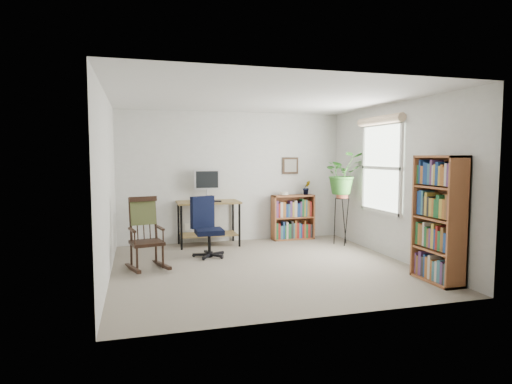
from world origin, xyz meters
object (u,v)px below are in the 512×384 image
object	(u,v)px
office_chair	(209,227)
rocking_chair	(147,233)
low_bookshelf	(293,217)
tall_bookshelf	(439,219)
desk	(209,223)

from	to	relation	value
office_chair	rocking_chair	bearing A→B (deg)	-177.11
low_bookshelf	tall_bookshelf	bearing A→B (deg)	-75.68
desk	office_chair	world-z (taller)	office_chair
desk	low_bookshelf	size ratio (longest dim) A/B	1.29
desk	tall_bookshelf	xyz separation A→B (m)	(2.44, -2.98, 0.41)
desk	tall_bookshelf	distance (m)	3.87
desk	low_bookshelf	world-z (taller)	low_bookshelf
low_bookshelf	rocking_chair	bearing A→B (deg)	-151.52
desk	rocking_chair	world-z (taller)	rocking_chair
rocking_chair	tall_bookshelf	size ratio (longest dim) A/B	0.64
desk	tall_bookshelf	size ratio (longest dim) A/B	0.69
desk	office_chair	xyz separation A→B (m)	(-0.13, -0.89, 0.09)
rocking_chair	low_bookshelf	xyz separation A→B (m)	(2.74, 1.49, -0.09)
office_chair	rocking_chair	size ratio (longest dim) A/B	0.94
tall_bookshelf	rocking_chair	bearing A→B (deg)	155.49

